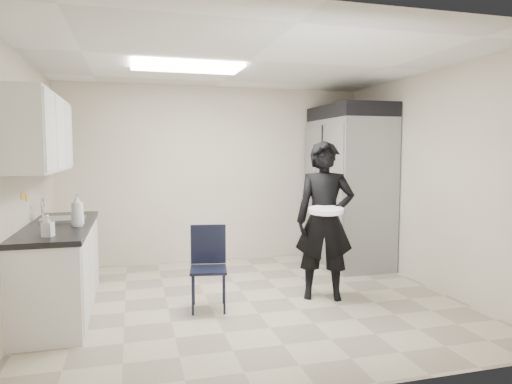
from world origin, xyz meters
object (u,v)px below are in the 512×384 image
object	(u,v)px
lower_counter	(60,271)
commercial_fridge	(349,192)
man_tuxedo	(325,221)
folding_chair	(208,270)

from	to	relation	value
lower_counter	commercial_fridge	world-z (taller)	commercial_fridge
lower_counter	man_tuxedo	bearing A→B (deg)	-6.08
commercial_fridge	folding_chair	bearing A→B (deg)	-148.57
commercial_fridge	man_tuxedo	world-z (taller)	commercial_fridge
folding_chair	man_tuxedo	distance (m)	1.39
lower_counter	folding_chair	size ratio (longest dim) A/B	2.25
lower_counter	commercial_fridge	distance (m)	3.98
commercial_fridge	man_tuxedo	distance (m)	1.70
commercial_fridge	folding_chair	xyz separation A→B (m)	(-2.30, -1.41, -0.63)
lower_counter	man_tuxedo	size ratio (longest dim) A/B	1.08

